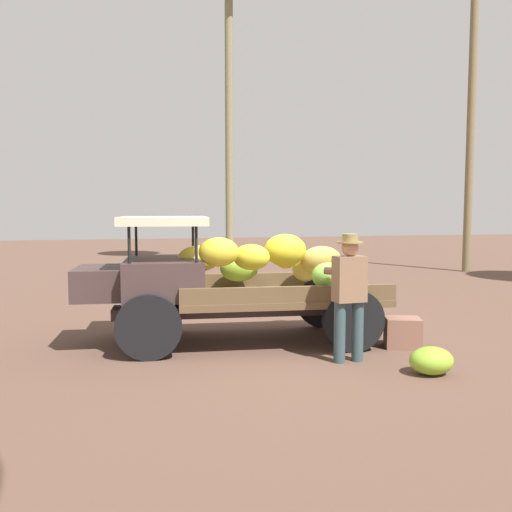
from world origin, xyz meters
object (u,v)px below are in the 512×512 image
(truck, at_px, (223,279))
(loose_banana_bunch, at_px, (431,361))
(farmer, at_px, (349,290))
(wooden_crate, at_px, (403,333))

(truck, bearing_deg, loose_banana_bunch, 140.18)
(farmer, distance_m, loose_banana_bunch, 1.31)
(truck, height_order, wooden_crate, truck)
(farmer, bearing_deg, loose_banana_bunch, -138.70)
(truck, distance_m, loose_banana_bunch, 3.14)
(farmer, distance_m, wooden_crate, 1.37)
(truck, height_order, loose_banana_bunch, truck)
(farmer, relative_size, loose_banana_bunch, 3.12)
(wooden_crate, xyz_separation_m, loose_banana_bunch, (0.32, 1.23, -0.05))
(loose_banana_bunch, bearing_deg, truck, -45.51)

